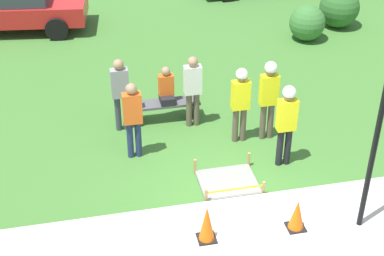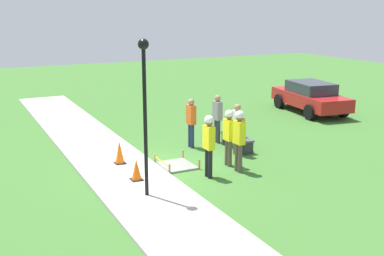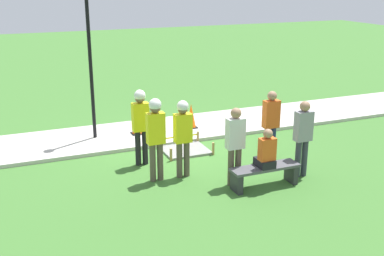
% 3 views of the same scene
% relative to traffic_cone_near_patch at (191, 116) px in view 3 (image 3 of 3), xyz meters
% --- Properties ---
extents(ground_plane, '(60.00, 60.00, 0.00)m').
position_rel_traffic_cone_near_patch_xyz_m(ground_plane, '(0.84, 1.03, -0.47)').
color(ground_plane, '#3D702D').
extents(sidewalk, '(28.00, 2.42, 0.10)m').
position_rel_traffic_cone_near_patch_xyz_m(sidewalk, '(0.84, -0.18, -0.42)').
color(sidewalk, '#BCB7AD').
rests_on(sidewalk, ground_plane).
extents(wet_concrete_patch, '(1.23, 1.08, 0.34)m').
position_rel_traffic_cone_near_patch_xyz_m(wet_concrete_patch, '(0.84, 1.61, -0.43)').
color(wet_concrete_patch, gray).
rests_on(wet_concrete_patch, ground_plane).
extents(traffic_cone_near_patch, '(0.34, 0.34, 0.74)m').
position_rel_traffic_cone_near_patch_xyz_m(traffic_cone_near_patch, '(0.00, 0.00, 0.00)').
color(traffic_cone_near_patch, black).
rests_on(traffic_cone_near_patch, sidewalk).
extents(traffic_cone_far_patch, '(0.34, 0.34, 0.63)m').
position_rel_traffic_cone_near_patch_xyz_m(traffic_cone_far_patch, '(1.68, -0.05, -0.06)').
color(traffic_cone_far_patch, black).
rests_on(traffic_cone_far_patch, sidewalk).
extents(park_bench, '(1.59, 0.44, 0.49)m').
position_rel_traffic_cone_near_patch_xyz_m(park_bench, '(0.04, 4.38, -0.13)').
color(park_bench, '#2D2D33').
rests_on(park_bench, ground_plane).
extents(person_seated_on_bench, '(0.36, 0.44, 0.89)m').
position_rel_traffic_cone_near_patch_xyz_m(person_seated_on_bench, '(0.06, 4.43, 0.37)').
color(person_seated_on_bench, black).
rests_on(person_seated_on_bench, park_bench).
extents(worker_supervisor, '(0.40, 0.28, 1.91)m').
position_rel_traffic_cone_near_patch_xyz_m(worker_supervisor, '(2.18, 2.05, 0.69)').
color(worker_supervisor, black).
rests_on(worker_supervisor, ground_plane).
extents(worker_assistant, '(0.40, 0.28, 1.94)m').
position_rel_traffic_cone_near_patch_xyz_m(worker_assistant, '(2.14, 3.12, 0.72)').
color(worker_assistant, brown).
rests_on(worker_assistant, ground_plane).
extents(worker_trainee, '(0.40, 0.27, 1.84)m').
position_rel_traffic_cone_near_patch_xyz_m(worker_trainee, '(1.50, 3.14, 0.64)').
color(worker_trainee, brown).
rests_on(worker_trainee, ground_plane).
extents(bystander_in_orange_shirt, '(0.40, 0.24, 1.81)m').
position_rel_traffic_cone_near_patch_xyz_m(bystander_in_orange_shirt, '(-0.91, 3.01, 0.57)').
color(bystander_in_orange_shirt, navy).
rests_on(bystander_in_orange_shirt, ground_plane).
extents(bystander_in_gray_shirt, '(0.40, 0.24, 1.79)m').
position_rel_traffic_cone_near_patch_xyz_m(bystander_in_gray_shirt, '(0.61, 4.01, 0.56)').
color(bystander_in_gray_shirt, brown).
rests_on(bystander_in_gray_shirt, ground_plane).
extents(bystander_in_white_shirt, '(0.40, 0.24, 1.82)m').
position_rel_traffic_cone_near_patch_xyz_m(bystander_in_white_shirt, '(-1.05, 4.18, 0.57)').
color(bystander_in_white_shirt, '#383D47').
rests_on(bystander_in_white_shirt, ground_plane).
extents(lamppost_near, '(0.28, 0.28, 4.12)m').
position_rel_traffic_cone_near_patch_xyz_m(lamppost_near, '(2.88, -0.21, 2.31)').
color(lamppost_near, black).
rests_on(lamppost_near, sidewalk).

